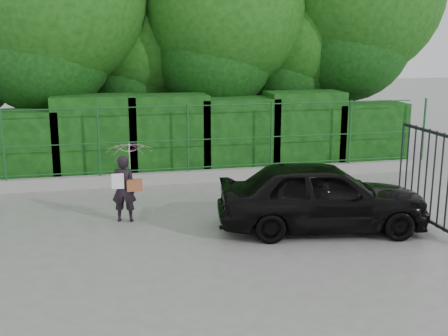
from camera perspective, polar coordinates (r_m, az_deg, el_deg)
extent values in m
plane|color=gray|center=(10.78, -2.01, -7.41)|extent=(80.00, 80.00, 0.00)
cube|color=#9E9E99|center=(14.99, -5.14, -0.97)|extent=(14.00, 0.25, 0.30)
cylinder|color=#184E21|center=(14.85, -21.52, 2.18)|extent=(0.06, 0.06, 1.80)
cylinder|color=#184E21|center=(14.66, -12.62, 2.65)|extent=(0.06, 0.06, 1.80)
cylinder|color=#184E21|center=(14.83, -3.69, 3.05)|extent=(0.06, 0.06, 1.80)
cylinder|color=#184E21|center=(15.34, 4.84, 3.36)|extent=(0.06, 0.06, 1.80)
cylinder|color=#184E21|center=(16.16, 12.67, 3.59)|extent=(0.06, 0.06, 1.80)
cylinder|color=#184E21|center=(17.26, 19.63, 3.73)|extent=(0.06, 0.06, 1.80)
cylinder|color=#184E21|center=(14.93, -5.16, -0.04)|extent=(13.60, 0.03, 0.03)
cylinder|color=#184E21|center=(14.78, -5.22, 2.79)|extent=(13.60, 0.03, 0.03)
cylinder|color=#184E21|center=(14.65, -5.30, 6.26)|extent=(13.60, 0.03, 0.03)
cube|color=black|center=(15.84, -20.20, 2.03)|extent=(2.20, 1.20, 1.92)
cube|color=black|center=(15.66, -12.98, 3.06)|extent=(2.20, 1.20, 2.28)
cube|color=black|center=(15.76, -5.69, 3.34)|extent=(2.20, 1.20, 2.25)
cube|color=black|center=(16.13, 1.40, 3.38)|extent=(2.20, 1.20, 2.12)
cube|color=black|center=(16.70, 8.10, 3.82)|extent=(2.20, 1.20, 2.26)
cube|color=black|center=(17.53, 14.23, 3.37)|extent=(2.20, 1.20, 1.89)
cylinder|color=black|center=(17.24, -16.50, 7.47)|extent=(0.36, 0.36, 4.50)
cylinder|color=black|center=(18.60, -8.38, 6.29)|extent=(0.36, 0.36, 3.25)
sphere|color=#14470F|center=(18.48, -8.58, 12.30)|extent=(3.90, 3.90, 3.90)
cylinder|color=black|center=(17.92, -0.12, 7.78)|extent=(0.36, 0.36, 4.25)
sphere|color=#14470F|center=(17.87, -0.12, 15.95)|extent=(5.10, 5.10, 5.10)
cylinder|color=black|center=(19.31, 6.75, 6.95)|extent=(0.36, 0.36, 3.50)
sphere|color=#14470F|center=(19.20, 6.92, 13.20)|extent=(4.20, 4.20, 4.20)
cylinder|color=black|center=(19.63, 12.78, 8.66)|extent=(0.36, 0.36, 4.75)
cube|color=#222228|center=(12.32, 19.65, -4.80)|extent=(0.05, 2.00, 0.06)
cube|color=#222228|center=(11.92, 20.30, 3.47)|extent=(0.05, 2.00, 0.06)
cylinder|color=#222228|center=(11.52, 21.81, -1.54)|extent=(0.04, 0.04, 1.90)
cylinder|color=#222228|center=(11.72, 21.13, -1.24)|extent=(0.04, 0.04, 1.90)
cylinder|color=#222228|center=(11.93, 20.48, -0.96)|extent=(0.04, 0.04, 1.90)
cylinder|color=#222228|center=(12.13, 19.85, -0.68)|extent=(0.04, 0.04, 1.90)
cylinder|color=#222228|center=(12.33, 19.23, -0.41)|extent=(0.04, 0.04, 1.90)
cylinder|color=#222228|center=(12.54, 18.64, -0.16)|extent=(0.04, 0.04, 1.90)
cylinder|color=#222228|center=(12.75, 18.07, 0.09)|extent=(0.04, 0.04, 1.90)
cylinder|color=#222228|center=(12.96, 17.52, 0.34)|extent=(0.04, 0.04, 1.90)
imported|color=black|center=(11.88, -10.15, -2.07)|extent=(0.58, 0.45, 1.42)
imported|color=#F0BED5|center=(11.82, -9.53, 0.47)|extent=(0.97, 0.99, 0.89)
cube|color=brown|center=(11.80, -9.08, -1.73)|extent=(0.32, 0.15, 0.24)
cube|color=white|center=(11.72, -10.75, -1.34)|extent=(0.25, 0.02, 0.32)
imported|color=black|center=(11.36, 9.89, -2.79)|extent=(4.35, 2.31, 1.41)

